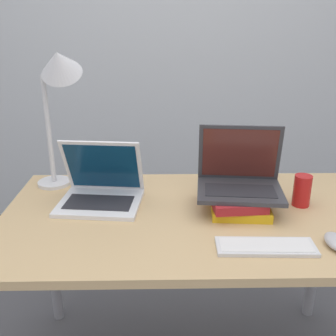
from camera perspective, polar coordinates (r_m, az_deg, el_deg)
wall_back at (r=2.82m, az=1.28°, el=18.97°), size 8.00×0.05×2.70m
desk at (r=1.50m, az=3.44°, el=-9.40°), size 1.41×0.79×0.76m
laptop_left at (r=1.55m, az=-9.70°, el=-3.22°), size 0.33×0.29×0.25m
book_stack at (r=1.51m, az=9.96°, el=-4.67°), size 0.24×0.28×0.07m
laptop_on_books at (r=1.50m, az=10.35°, el=-1.45°), size 0.33×0.26×0.24m
wireless_keyboard at (r=1.29m, az=14.00°, el=-11.00°), size 0.31×0.11×0.01m
mouse at (r=1.36m, az=23.20°, el=-9.81°), size 0.06×0.11×0.04m
soda_can at (r=1.58m, az=18.88°, el=-3.12°), size 0.07×0.07×0.12m
desk_lamp at (r=1.62m, az=-15.67°, el=12.18°), size 0.23×0.20×0.60m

